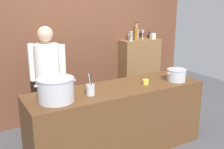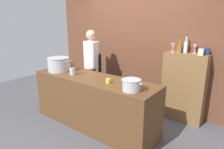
{
  "view_description": "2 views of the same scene",
  "coord_description": "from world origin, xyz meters",
  "px_view_note": "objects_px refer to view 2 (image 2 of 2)",
  "views": [
    {
      "loc": [
        -1.7,
        -2.81,
        1.99
      ],
      "look_at": [
        0.16,
        0.42,
        0.95
      ],
      "focal_mm": 43.08,
      "sensor_mm": 36.0,
      "label": 1
    },
    {
      "loc": [
        2.19,
        -2.34,
        1.85
      ],
      "look_at": [
        0.14,
        0.35,
        0.9
      ],
      "focal_mm": 30.99,
      "sensor_mm": 36.0,
      "label": 2
    }
  ],
  "objects_px": {
    "spice_tin_cream": "(201,52)",
    "spice_tin_silver": "(180,49)",
    "stockpot_small": "(131,85)",
    "chef": "(92,62)",
    "wine_glass_wide": "(173,46)",
    "wine_bottle_clear": "(186,47)",
    "butter_jar": "(108,81)",
    "spice_tin_navy": "(207,51)",
    "stockpot_large": "(58,64)",
    "wine_bottle_amber": "(180,46)",
    "wine_glass_short": "(195,47)",
    "utensil_crock": "(73,71)"
  },
  "relations": [
    {
      "from": "utensil_crock",
      "to": "wine_bottle_amber",
      "type": "xyz_separation_m",
      "value": [
        1.49,
        1.23,
        0.43
      ]
    },
    {
      "from": "chef",
      "to": "spice_tin_silver",
      "type": "xyz_separation_m",
      "value": [
        1.73,
        0.55,
        0.38
      ]
    },
    {
      "from": "stockpot_small",
      "to": "wine_bottle_amber",
      "type": "relative_size",
      "value": 1.04
    },
    {
      "from": "wine_bottle_amber",
      "to": "stockpot_large",
      "type": "bearing_deg",
      "value": -147.45
    },
    {
      "from": "stockpot_small",
      "to": "wine_bottle_amber",
      "type": "xyz_separation_m",
      "value": [
        0.21,
        1.3,
        0.42
      ]
    },
    {
      "from": "wine_bottle_amber",
      "to": "spice_tin_cream",
      "type": "height_order",
      "value": "wine_bottle_amber"
    },
    {
      "from": "wine_bottle_clear",
      "to": "wine_glass_short",
      "type": "bearing_deg",
      "value": 7.89
    },
    {
      "from": "spice_tin_cream",
      "to": "wine_glass_short",
      "type": "bearing_deg",
      "value": 135.97
    },
    {
      "from": "chef",
      "to": "spice_tin_silver",
      "type": "relative_size",
      "value": 14.69
    },
    {
      "from": "wine_glass_short",
      "to": "wine_bottle_clear",
      "type": "bearing_deg",
      "value": -172.11
    },
    {
      "from": "butter_jar",
      "to": "wine_bottle_amber",
      "type": "relative_size",
      "value": 0.25
    },
    {
      "from": "wine_glass_wide",
      "to": "wine_bottle_clear",
      "type": "bearing_deg",
      "value": 30.51
    },
    {
      "from": "spice_tin_cream",
      "to": "stockpot_small",
      "type": "bearing_deg",
      "value": -114.12
    },
    {
      "from": "butter_jar",
      "to": "spice_tin_navy",
      "type": "xyz_separation_m",
      "value": [
        1.11,
        1.31,
        0.41
      ]
    },
    {
      "from": "wine_glass_short",
      "to": "spice_tin_navy",
      "type": "xyz_separation_m",
      "value": [
        0.2,
        -0.02,
        -0.06
      ]
    },
    {
      "from": "wine_glass_short",
      "to": "spice_tin_cream",
      "type": "distance_m",
      "value": 0.2
    },
    {
      "from": "wine_bottle_clear",
      "to": "butter_jar",
      "type": "bearing_deg",
      "value": -119.82
    },
    {
      "from": "stockpot_small",
      "to": "spice_tin_silver",
      "type": "xyz_separation_m",
      "value": [
        0.17,
        1.42,
        0.36
      ]
    },
    {
      "from": "wine_bottle_amber",
      "to": "spice_tin_navy",
      "type": "bearing_deg",
      "value": 11.59
    },
    {
      "from": "stockpot_small",
      "to": "spice_tin_navy",
      "type": "height_order",
      "value": "spice_tin_navy"
    },
    {
      "from": "stockpot_large",
      "to": "wine_glass_wide",
      "type": "distance_m",
      "value": 2.18
    },
    {
      "from": "stockpot_large",
      "to": "wine_glass_wide",
      "type": "height_order",
      "value": "wine_glass_wide"
    },
    {
      "from": "stockpot_large",
      "to": "stockpot_small",
      "type": "bearing_deg",
      "value": -2.71
    },
    {
      "from": "stockpot_large",
      "to": "wine_glass_short",
      "type": "distance_m",
      "value": 2.54
    },
    {
      "from": "stockpot_large",
      "to": "stockpot_small",
      "type": "height_order",
      "value": "stockpot_large"
    },
    {
      "from": "stockpot_large",
      "to": "butter_jar",
      "type": "relative_size",
      "value": 6.06
    },
    {
      "from": "wine_bottle_clear",
      "to": "wine_glass_wide",
      "type": "height_order",
      "value": "wine_bottle_clear"
    },
    {
      "from": "wine_bottle_amber",
      "to": "wine_glass_wide",
      "type": "relative_size",
      "value": 1.85
    },
    {
      "from": "utensil_crock",
      "to": "butter_jar",
      "type": "bearing_deg",
      "value": 0.59
    },
    {
      "from": "stockpot_small",
      "to": "wine_bottle_clear",
      "type": "distance_m",
      "value": 1.47
    },
    {
      "from": "wine_bottle_clear",
      "to": "wine_bottle_amber",
      "type": "xyz_separation_m",
      "value": [
        -0.07,
        -0.09,
        0.01
      ]
    },
    {
      "from": "butter_jar",
      "to": "spice_tin_cream",
      "type": "distance_m",
      "value": 1.64
    },
    {
      "from": "stockpot_small",
      "to": "wine_bottle_clear",
      "type": "relative_size",
      "value": 1.06
    },
    {
      "from": "stockpot_small",
      "to": "chef",
      "type": "bearing_deg",
      "value": 150.91
    },
    {
      "from": "stockpot_small",
      "to": "utensil_crock",
      "type": "distance_m",
      "value": 1.29
    },
    {
      "from": "stockpot_small",
      "to": "spice_tin_cream",
      "type": "distance_m",
      "value": 1.44
    },
    {
      "from": "butter_jar",
      "to": "wine_bottle_clear",
      "type": "height_order",
      "value": "wine_bottle_clear"
    },
    {
      "from": "spice_tin_silver",
      "to": "stockpot_small",
      "type": "bearing_deg",
      "value": -97.01
    },
    {
      "from": "stockpot_large",
      "to": "wine_bottle_clear",
      "type": "relative_size",
      "value": 1.52
    },
    {
      "from": "stockpot_small",
      "to": "wine_bottle_amber",
      "type": "distance_m",
      "value": 1.38
    },
    {
      "from": "chef",
      "to": "wine_glass_wide",
      "type": "distance_m",
      "value": 1.75
    },
    {
      "from": "spice_tin_cream",
      "to": "spice_tin_silver",
      "type": "relative_size",
      "value": 0.97
    },
    {
      "from": "butter_jar",
      "to": "spice_tin_navy",
      "type": "distance_m",
      "value": 1.76
    },
    {
      "from": "wine_bottle_amber",
      "to": "stockpot_small",
      "type": "bearing_deg",
      "value": -99.0
    },
    {
      "from": "stockpot_large",
      "to": "wine_bottle_amber",
      "type": "xyz_separation_m",
      "value": [
        1.91,
        1.22,
        0.37
      ]
    },
    {
      "from": "butter_jar",
      "to": "wine_bottle_amber",
      "type": "height_order",
      "value": "wine_bottle_amber"
    },
    {
      "from": "utensil_crock",
      "to": "wine_bottle_clear",
      "type": "xyz_separation_m",
      "value": [
        1.57,
        1.32,
        0.42
      ]
    },
    {
      "from": "wine_glass_wide",
      "to": "utensil_crock",
      "type": "bearing_deg",
      "value": -138.77
    },
    {
      "from": "wine_bottle_amber",
      "to": "spice_tin_silver",
      "type": "bearing_deg",
      "value": 104.6
    },
    {
      "from": "stockpot_small",
      "to": "wine_glass_short",
      "type": "distance_m",
      "value": 1.53
    }
  ]
}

